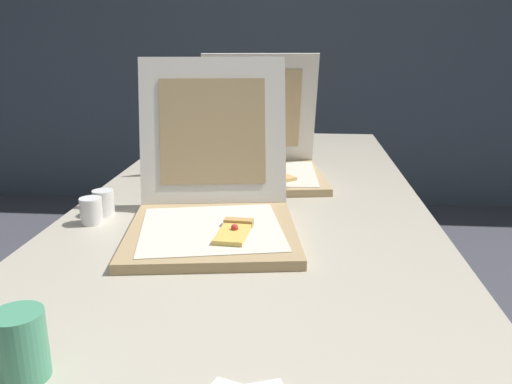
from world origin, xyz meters
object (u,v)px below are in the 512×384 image
at_px(cup_white_near_left, 91,211).
at_px(cup_printed_front, 21,345).
at_px(table, 254,213).
at_px(cup_white_near_center, 103,203).
at_px(pizza_box_front, 213,207).
at_px(cup_white_far, 190,157).
at_px(pizza_box_middle, 262,161).

relative_size(cup_white_near_left, cup_printed_front, 0.68).
xyz_separation_m(table, cup_white_near_center, (-0.36, -0.19, 0.08)).
relative_size(pizza_box_front, cup_white_near_left, 7.99).
distance_m(cup_white_far, cup_printed_front, 1.18).
height_order(table, pizza_box_front, pizza_box_front).
bearing_deg(pizza_box_front, cup_white_far, 98.67).
bearing_deg(cup_white_far, cup_white_near_left, -101.06).
distance_m(pizza_box_middle, cup_white_far, 0.30).
xyz_separation_m(table, pizza_box_front, (-0.07, -0.27, 0.10)).
relative_size(pizza_box_middle, cup_white_near_left, 6.64).
bearing_deg(table, pizza_box_front, -104.45).
xyz_separation_m(pizza_box_middle, cup_white_near_left, (-0.38, -0.46, -0.02)).
bearing_deg(pizza_box_front, pizza_box_middle, 72.74).
relative_size(cup_white_far, cup_printed_front, 0.68).
distance_m(table, pizza_box_middle, 0.23).
distance_m(pizza_box_front, cup_white_far, 0.64).
bearing_deg(pizza_box_middle, cup_white_far, 143.98).
bearing_deg(cup_printed_front, cup_white_near_left, 103.67).
height_order(pizza_box_middle, cup_printed_front, pizza_box_middle).
relative_size(table, cup_white_near_center, 32.65).
xyz_separation_m(pizza_box_front, cup_white_near_center, (-0.29, 0.08, -0.02)).
bearing_deg(pizza_box_middle, pizza_box_front, -107.56).
relative_size(cup_white_far, cup_white_near_center, 1.00).
xyz_separation_m(pizza_box_middle, cup_white_near_center, (-0.37, -0.39, -0.02)).
xyz_separation_m(cup_white_near_left, cup_white_near_center, (0.01, 0.06, 0.00)).
height_order(pizza_box_front, cup_white_near_center, pizza_box_front).
bearing_deg(cup_white_near_left, table, 34.52).
bearing_deg(cup_white_near_center, pizza_box_middle, 46.59).
distance_m(table, cup_printed_front, 0.87).
xyz_separation_m(pizza_box_middle, cup_printed_front, (-0.24, -1.04, -0.01)).
relative_size(table, cup_white_far, 32.65).
relative_size(table, pizza_box_front, 4.09).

